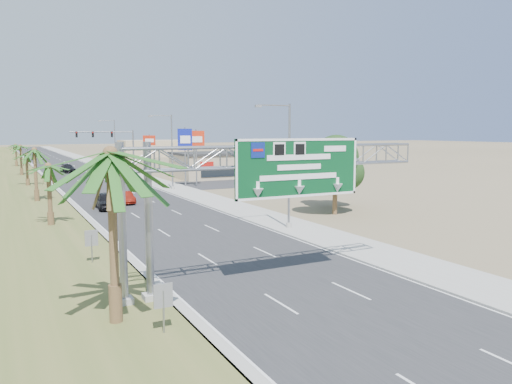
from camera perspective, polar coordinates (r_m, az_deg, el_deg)
The scene contains 28 objects.
ground at distance 19.48m, azimuth 19.22°, elevation -17.26°, with size 600.00×600.00×0.00m, color #8C7A59.
road at distance 122.99m, azimuth -21.25°, elevation 2.87°, with size 12.00×300.00×0.02m, color #28282B.
sidewalk_right at distance 124.19m, azimuth -17.34°, elevation 3.08°, with size 4.00×300.00×0.10m, color #9E9B93.
median_grass at distance 122.33m, azimuth -25.91°, elevation 2.64°, with size 7.00×300.00×0.12m, color #525D29.
sign_gantry at distance 25.13m, azimuth 1.40°, elevation 2.85°, with size 16.75×1.24×7.50m.
palm_near at distance 20.44m, azimuth -16.31°, elevation 4.06°, with size 5.70×5.70×8.35m.
palm_row_b at distance 44.29m, azimuth -22.65°, elevation 2.61°, with size 3.99×3.99×5.95m.
palm_row_c at distance 60.19m, azimuth -23.99°, elevation 4.30°, with size 3.99×3.99×6.75m.
palm_row_d at distance 78.20m, azimuth -24.77°, elevation 3.83°, with size 3.99×3.99×5.45m.
palm_row_e at distance 97.14m, azimuth -25.34°, elevation 4.70°, with size 3.99×3.99×6.15m.
palm_row_f at distance 122.13m, azimuth -25.79°, elevation 4.83°, with size 3.99×3.99×5.75m.
streetlight_near at distance 39.83m, azimuth 3.57°, elevation 2.41°, with size 3.27×0.44×10.00m.
streetlight_mid at distance 67.29m, azimuth -9.72°, elevation 4.20°, with size 3.27×0.44×10.00m.
streetlight_far at distance 102.15m, azimuth -15.91°, elevation 4.96°, with size 3.27×0.44×10.00m.
signal_mast at distance 86.03m, azimuth -15.16°, elevation 4.75°, with size 10.28×0.71×8.00m.
store_building at distance 85.78m, azimuth -3.16°, elevation 3.07°, with size 18.00×10.00×4.00m, color tan.
oak_near at distance 47.43m, azimuth 9.07°, elevation 2.87°, with size 4.50×4.50×6.80m.
oak_far at distance 52.47m, azimuth 9.10°, elevation 2.48°, with size 3.50×3.50×5.60m.
median_signback_a at distance 19.88m, azimuth -10.56°, elevation -11.98°, with size 0.75×0.08×2.08m.
median_signback_b at distance 31.06m, azimuth -18.29°, elevation -5.29°, with size 0.75×0.08×2.08m.
building_distant_right at distance 158.13m, azimuth -11.60°, elevation 4.92°, with size 20.00×12.00×5.00m, color tan.
car_left_lane at distance 52.66m, azimuth -16.72°, elevation -0.97°, with size 1.99×4.93×1.68m, color black.
car_mid_lane at distance 56.00m, azimuth -14.69°, elevation -0.63°, with size 1.39×3.97×1.31m, color #661109.
car_right_lane at distance 85.91m, azimuth -16.04°, elevation 2.02°, with size 2.70×5.84×1.62m, color gray.
car_far at distance 100.92m, azimuth -20.73°, elevation 2.52°, with size 2.16×5.32×1.54m, color black.
pole_sign_red_near at distance 71.32m, azimuth -6.86°, elevation 5.67°, with size 2.41×0.49×8.08m.
pole_sign_blue at distance 70.80m, azimuth -8.12°, elevation 5.66°, with size 1.96×1.05×8.37m.
pole_sign_red_far at distance 92.51m, azimuth -12.10°, elevation 5.49°, with size 2.19×0.93×7.25m.
Camera 1 is at (-13.14, -12.04, 7.88)m, focal length 35.00 mm.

